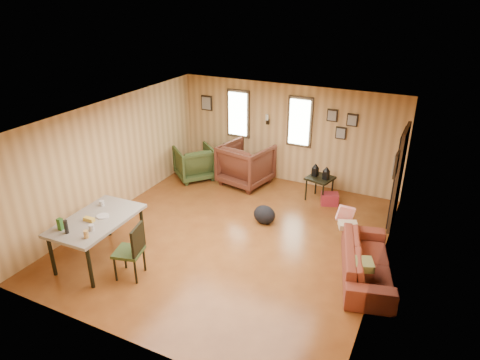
% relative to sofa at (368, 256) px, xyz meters
% --- Properties ---
extents(room, '(5.54, 6.04, 2.44)m').
position_rel_sofa_xyz_m(room, '(-2.41, 0.36, 0.82)').
color(room, brown).
rests_on(room, ground).
extents(sofa, '(1.05, 2.03, 0.76)m').
position_rel_sofa_xyz_m(sofa, '(0.00, 0.00, 0.00)').
color(sofa, maroon).
rests_on(sofa, ground).
extents(recliner_brown, '(1.26, 1.20, 1.11)m').
position_rel_sofa_xyz_m(recliner_brown, '(-3.39, 2.46, 0.17)').
color(recliner_brown, '#4C2316').
rests_on(recliner_brown, ground).
extents(recliner_green, '(1.19, 1.20, 0.90)m').
position_rel_sofa_xyz_m(recliner_green, '(-4.68, 2.19, 0.07)').
color(recliner_green, '#303E1C').
rests_on(recliner_green, ground).
extents(end_table, '(0.73, 0.70, 0.73)m').
position_rel_sofa_xyz_m(end_table, '(-4.14, 3.09, 0.03)').
color(end_table, black).
rests_on(end_table, ground).
extents(side_table, '(0.65, 0.65, 0.85)m').
position_rel_sofa_xyz_m(side_table, '(-1.52, 2.38, 0.20)').
color(side_table, black).
rests_on(side_table, ground).
extents(cooler, '(0.44, 0.38, 0.27)m').
position_rel_sofa_xyz_m(cooler, '(-1.23, 2.26, -0.25)').
color(cooler, maroon).
rests_on(cooler, ground).
extents(backpack, '(0.48, 0.38, 0.39)m').
position_rel_sofa_xyz_m(backpack, '(-2.21, 0.86, -0.18)').
color(backpack, black).
rests_on(backpack, ground).
extents(sofa_pillows, '(0.98, 1.68, 0.35)m').
position_rel_sofa_xyz_m(sofa_pillows, '(-0.30, 0.20, 0.12)').
color(sofa_pillows, brown).
rests_on(sofa_pillows, sofa).
extents(dining_table, '(1.01, 1.63, 1.05)m').
position_rel_sofa_xyz_m(dining_table, '(-4.32, -1.58, 0.36)').
color(dining_table, gray).
rests_on(dining_table, ground).
extents(dining_chair, '(0.53, 0.53, 0.97)m').
position_rel_sofa_xyz_m(dining_chair, '(-3.47, -1.71, 0.16)').
color(dining_chair, '#303E1C').
rests_on(dining_chair, ground).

